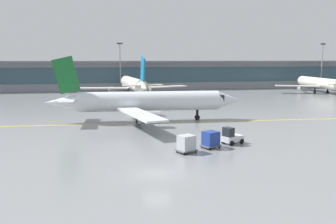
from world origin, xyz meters
TOP-DOWN VIEW (x-y plane):
  - ground_plane at (0.00, 0.00)m, footprint 400.00×400.00m
  - taxiway_centreline_stripe at (2.93, 25.24)m, footprint 109.86×6.18m
  - terminal_concourse at (0.00, 90.61)m, footprint 207.74×11.00m
  - gate_airplane_1 at (3.88, 68.02)m, footprint 30.78×33.25m
  - gate_airplane_2 at (60.18, 66.73)m, footprint 27.92×30.15m
  - taxiing_regional_jet at (2.52, 27.26)m, footprint 32.43×30.13m
  - baggage_tug at (10.62, 9.42)m, footprint 2.95×2.44m
  - cargo_dolly_lead at (7.56, 8.00)m, footprint 2.58×2.33m
  - cargo_dolly_trailing at (4.30, 6.49)m, footprint 2.58×2.33m
  - apron_light_mast_1 at (1.15, 83.91)m, footprint 1.80×0.36m
  - apron_light_mast_2 at (71.43, 82.85)m, footprint 1.80×0.36m

SIDE VIEW (x-z plane):
  - ground_plane at x=0.00m, z-range 0.00..0.00m
  - taxiway_centreline_stripe at x=2.93m, z-range 0.00..0.01m
  - baggage_tug at x=10.62m, z-range -0.16..1.94m
  - cargo_dolly_lead at x=7.56m, z-range 0.08..2.02m
  - cargo_dolly_trailing at x=4.30m, z-range 0.08..2.02m
  - gate_airplane_2 at x=60.18m, z-range -2.00..7.98m
  - taxiing_regional_jet at x=2.52m, z-range -2.15..8.59m
  - gate_airplane_1 at x=3.88m, z-range -2.20..8.81m
  - terminal_concourse at x=0.00m, z-range 0.12..9.72m
  - apron_light_mast_1 at x=1.15m, z-range 0.69..15.99m
  - apron_light_mast_2 at x=71.43m, z-range 0.70..16.33m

